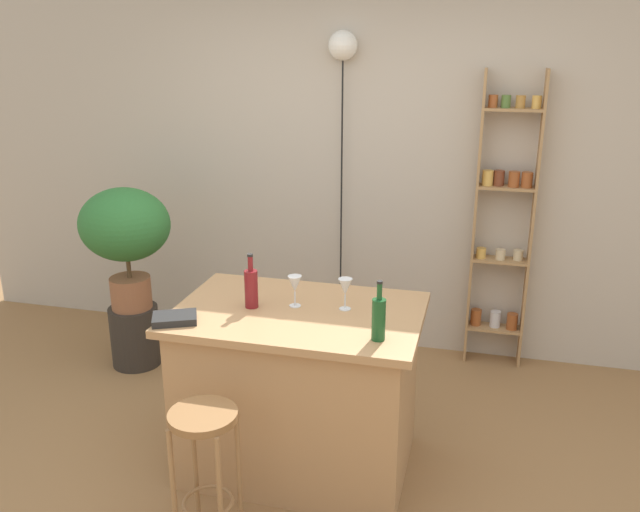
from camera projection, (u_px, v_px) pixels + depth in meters
ground at (283, 497)px, 3.32m from camera, size 12.00×12.00×0.00m
back_wall at (362, 158)px, 4.67m from camera, size 6.40×0.10×2.80m
kitchen_counter at (299, 389)px, 3.45m from camera, size 1.25×0.84×0.90m
bar_stool at (205, 449)px, 2.87m from camera, size 0.30×0.30×0.68m
spice_shelf at (503, 224)px, 4.42m from camera, size 0.39×0.15×2.04m
plant_stool at (135, 336)px, 4.63m from camera, size 0.34×0.34×0.43m
potted_plant at (125, 231)px, 4.39m from camera, size 0.62×0.56×0.85m
bottle_spirits_clear at (379, 318)px, 2.95m from camera, size 0.06×0.06×0.29m
bottle_wine_red at (251, 287)px, 3.32m from camera, size 0.07×0.07×0.28m
wine_glass_left at (295, 285)px, 3.33m from camera, size 0.07×0.07×0.16m
wine_glass_center at (345, 288)px, 3.29m from camera, size 0.07×0.07×0.16m
cookbook at (175, 318)px, 3.17m from camera, size 0.25×0.22×0.03m
pendant_globe_light at (343, 52)px, 4.38m from camera, size 0.20×0.20×2.27m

